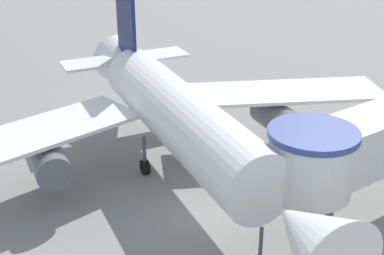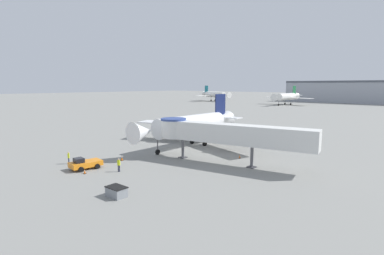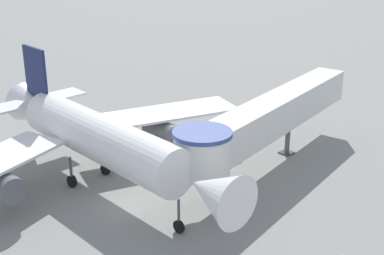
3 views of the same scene
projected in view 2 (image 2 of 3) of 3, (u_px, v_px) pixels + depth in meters
The scene contains 12 objects.
ground_plane at pixel (178, 149), 54.25m from camera, with size 800.00×800.00×0.00m, color gray.
main_airplane at pixel (193, 125), 56.38m from camera, with size 30.34×26.19×9.66m.
jet_bridge at pixel (221, 133), 43.89m from camera, with size 23.76×7.76×6.24m.
pushback_tug_orange at pixel (85, 164), 41.40m from camera, with size 2.88×4.38×1.67m.
service_container_gray at pixel (116, 192), 31.10m from camera, with size 2.23×1.57×1.08m.
traffic_cone_starboard_wing at pixel (240, 156), 47.47m from camera, with size 0.36×0.36×0.60m.
traffic_cone_apron_front at pixel (85, 172), 39.19m from camera, with size 0.36×0.36×0.61m.
traffic_cone_near_nose at pixel (122, 158), 46.05m from camera, with size 0.47×0.47×0.77m.
ground_crew_marshaller at pixel (69, 157), 44.00m from camera, with size 0.40×0.37×1.81m.
ground_crew_wing_walker at pixel (119, 164), 40.00m from camera, with size 0.40×0.34×1.81m.
background_jet_green_tail at pixel (287, 97), 172.42m from camera, with size 29.53×28.30×10.94m.
background_jet_teal_tail at pixel (215, 94), 211.75m from camera, with size 29.73×32.05×10.99m.
Camera 2 is at (37.29, -37.97, 11.56)m, focal length 28.00 mm.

